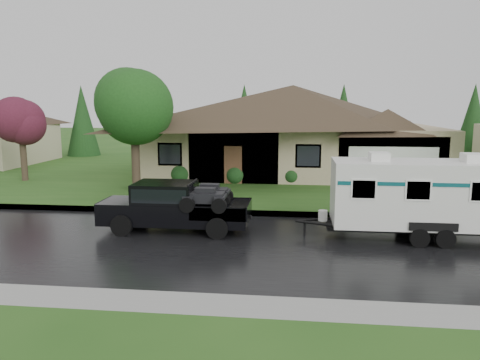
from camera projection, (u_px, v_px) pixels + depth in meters
name	position (u px, v px, depth m)	size (l,w,h in m)	color
ground	(235.00, 229.00, 17.28)	(140.00, 140.00, 0.00)	#275219
road	(227.00, 245.00, 15.32)	(140.00, 8.00, 0.01)	black
curb	(242.00, 213.00, 19.47)	(140.00, 0.50, 0.15)	gray
lawn	(262.00, 170.00, 31.97)	(140.00, 26.00, 0.15)	#275219
house_main	(297.00, 119.00, 30.01)	(19.44, 10.80, 6.90)	tan
tree_left_green	(134.00, 105.00, 23.02)	(3.78, 3.78, 6.26)	#382B1E
tree_red	(21.00, 123.00, 26.77)	(2.91, 2.91, 4.81)	#382B1E
shrub_row	(291.00, 175.00, 26.06)	(13.60, 1.00, 1.00)	#143814
pickup_truck	(172.00, 205.00, 16.89)	(5.33, 2.02, 1.78)	black
travel_trailer	(426.00, 194.00, 15.79)	(6.57, 2.31, 2.95)	silver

